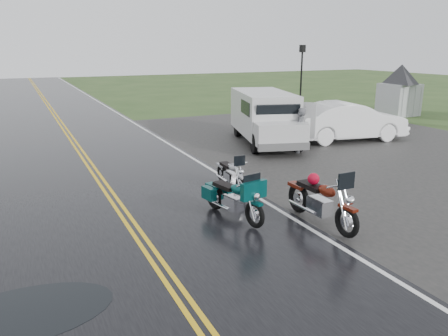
% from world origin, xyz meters
% --- Properties ---
extents(ground, '(120.00, 120.00, 0.00)m').
position_xyz_m(ground, '(0.00, 0.00, 0.00)').
color(ground, '#2D471E').
rests_on(ground, ground).
extents(road, '(8.00, 100.00, 0.04)m').
position_xyz_m(road, '(0.00, 10.00, 0.02)').
color(road, black).
rests_on(road, ground).
extents(parking_pad, '(14.00, 24.00, 0.03)m').
position_xyz_m(parking_pad, '(11.00, 5.00, 0.01)').
color(parking_pad, black).
rests_on(parking_pad, ground).
extents(visitor_center, '(16.00, 10.00, 4.80)m').
position_xyz_m(visitor_center, '(20.00, 12.00, 2.40)').
color(visitor_center, '#A8AAAD').
rests_on(visitor_center, ground).
extents(motorcycle_red, '(0.96, 2.53, 1.48)m').
position_xyz_m(motorcycle_red, '(4.21, -1.47, 0.74)').
color(motorcycle_red, '#531409').
rests_on(motorcycle_red, ground).
extents(motorcycle_teal, '(1.23, 2.35, 1.32)m').
position_xyz_m(motorcycle_teal, '(2.61, -0.09, 0.66)').
color(motorcycle_teal, '#053B3B').
rests_on(motorcycle_teal, ground).
extents(motorcycle_silver, '(0.79, 1.96, 1.14)m').
position_xyz_m(motorcycle_silver, '(3.44, 2.20, 0.57)').
color(motorcycle_silver, '#97989E').
rests_on(motorcycle_silver, ground).
extents(van_white, '(3.81, 6.36, 2.35)m').
position_xyz_m(van_white, '(6.44, 6.64, 1.17)').
color(van_white, silver).
rests_on(van_white, ground).
extents(person_at_van, '(0.79, 0.77, 1.84)m').
position_xyz_m(person_at_van, '(8.15, 6.00, 0.92)').
color(person_at_van, '#4E4F54').
rests_on(person_at_van, ground).
extents(sedan_white, '(5.65, 2.74, 1.78)m').
position_xyz_m(sedan_white, '(11.63, 7.10, 0.89)').
color(sedan_white, white).
rests_on(sedan_white, ground).
extents(lamp_post_far_right, '(0.38, 0.38, 4.42)m').
position_xyz_m(lamp_post_far_right, '(13.26, 13.25, 2.21)').
color(lamp_post_far_right, black).
rests_on(lamp_post_far_right, ground).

